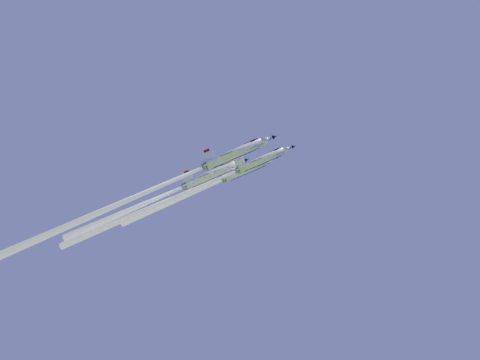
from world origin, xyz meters
The scene contains 4 objects.
jet_lead centered at (-12.95, -5.10, 79.78)m, with size 40.38×22.68×43.35m.
jet_left centered at (-11.38, 1.41, 82.53)m, with size 30.01×16.67×26.46m.
jet_right centered at (-17.54, -14.22, 78.41)m, with size 46.62×26.17×49.40m.
jet_slot centered at (-18.67, -6.22, 79.70)m, with size 34.31×19.06×30.47m.
Camera 1 is at (63.91, -101.37, 48.35)m, focal length 40.00 mm.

